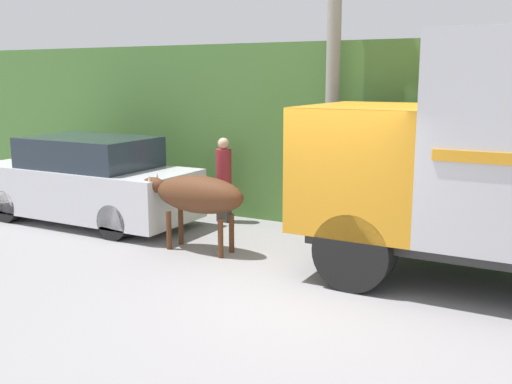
{
  "coord_description": "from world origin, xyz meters",
  "views": [
    {
      "loc": [
        3.18,
        -7.08,
        2.93
      ],
      "look_at": [
        -1.41,
        1.34,
        1.07
      ],
      "focal_mm": 42.0,
      "sensor_mm": 36.0,
      "label": 1
    }
  ],
  "objects_px": {
    "parked_suv": "(87,182)",
    "pedestrian_on_hill": "(224,175)",
    "brown_cow": "(197,195)",
    "utility_pole": "(334,43)"
  },
  "relations": [
    {
      "from": "brown_cow",
      "to": "parked_suv",
      "type": "distance_m",
      "value": 3.17
    },
    {
      "from": "brown_cow",
      "to": "parked_suv",
      "type": "xyz_separation_m",
      "value": [
        -3.11,
        0.63,
        -0.13
      ]
    },
    {
      "from": "parked_suv",
      "to": "pedestrian_on_hill",
      "type": "distance_m",
      "value": 2.77
    },
    {
      "from": "brown_cow",
      "to": "pedestrian_on_hill",
      "type": "relative_size",
      "value": 1.18
    },
    {
      "from": "parked_suv",
      "to": "pedestrian_on_hill",
      "type": "xyz_separation_m",
      "value": [
        2.42,
        1.35,
        0.12
      ]
    },
    {
      "from": "brown_cow",
      "to": "utility_pole",
      "type": "height_order",
      "value": "utility_pole"
    },
    {
      "from": "utility_pole",
      "to": "parked_suv",
      "type": "bearing_deg",
      "value": -161.47
    },
    {
      "from": "parked_suv",
      "to": "pedestrian_on_hill",
      "type": "height_order",
      "value": "parked_suv"
    },
    {
      "from": "parked_suv",
      "to": "utility_pole",
      "type": "bearing_deg",
      "value": 14.88
    },
    {
      "from": "pedestrian_on_hill",
      "to": "utility_pole",
      "type": "distance_m",
      "value": 3.39
    }
  ]
}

